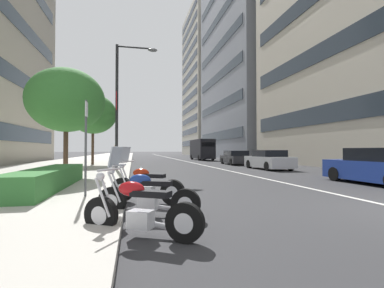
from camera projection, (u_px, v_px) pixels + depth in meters
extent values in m
cube|color=#B2ADA3|center=(91.00, 161.00, 32.89)|extent=(160.00, 9.40, 0.15)
cube|color=silver|center=(177.00, 159.00, 40.10)|extent=(110.00, 0.16, 0.01)
cylinder|color=black|center=(101.00, 215.00, 4.62)|extent=(0.42, 0.58, 0.61)
cylinder|color=silver|center=(101.00, 215.00, 4.62)|extent=(0.27, 0.33, 0.30)
cylinder|color=black|center=(185.00, 223.00, 4.12)|extent=(0.42, 0.58, 0.61)
cylinder|color=silver|center=(185.00, 223.00, 4.12)|extent=(0.27, 0.33, 0.30)
cube|color=silver|center=(141.00, 219.00, 4.37)|extent=(0.42, 0.46, 0.28)
cube|color=black|center=(151.00, 194.00, 4.32)|extent=(0.52, 0.66, 0.10)
ellipsoid|color=#AD1116|center=(131.00, 189.00, 4.43)|extent=(0.44, 0.52, 0.24)
cylinder|color=silver|center=(102.00, 197.00, 4.53)|extent=(0.20, 0.29, 0.64)
cylinder|color=silver|center=(108.00, 196.00, 4.66)|extent=(0.20, 0.29, 0.64)
cylinder|color=silver|center=(109.00, 170.00, 4.58)|extent=(0.53, 0.34, 0.04)
sphere|color=silver|center=(100.00, 176.00, 4.64)|extent=(0.14, 0.14, 0.14)
cylinder|color=silver|center=(160.00, 225.00, 4.40)|extent=(0.43, 0.63, 0.16)
cylinder|color=black|center=(112.00, 201.00, 5.84)|extent=(0.35, 0.61, 0.61)
cylinder|color=silver|center=(112.00, 201.00, 5.84)|extent=(0.24, 0.33, 0.30)
cylinder|color=black|center=(186.00, 204.00, 5.53)|extent=(0.35, 0.61, 0.61)
cylinder|color=silver|center=(186.00, 204.00, 5.53)|extent=(0.24, 0.33, 0.30)
cube|color=silver|center=(148.00, 203.00, 5.69)|extent=(0.39, 0.45, 0.28)
cube|color=black|center=(156.00, 183.00, 5.66)|extent=(0.45, 0.67, 0.10)
ellipsoid|color=navy|center=(140.00, 180.00, 5.73)|extent=(0.40, 0.52, 0.24)
cylinder|color=silver|center=(114.00, 187.00, 5.77)|extent=(0.17, 0.31, 0.64)
cylinder|color=silver|center=(117.00, 186.00, 5.90)|extent=(0.17, 0.31, 0.64)
cylinder|color=silver|center=(119.00, 165.00, 5.83)|extent=(0.57, 0.27, 0.04)
sphere|color=silver|center=(111.00, 171.00, 5.86)|extent=(0.14, 0.14, 0.14)
cube|color=#B2BCC6|center=(115.00, 157.00, 5.85)|extent=(0.45, 0.28, 0.44)
cylinder|color=silver|center=(163.00, 208.00, 5.77)|extent=(0.35, 0.67, 0.16)
cylinder|color=black|center=(122.00, 190.00, 7.40)|extent=(0.43, 0.61, 0.64)
cylinder|color=silver|center=(122.00, 190.00, 7.40)|extent=(0.28, 0.34, 0.32)
cylinder|color=black|center=(173.00, 192.00, 6.94)|extent=(0.43, 0.61, 0.64)
cylinder|color=silver|center=(173.00, 192.00, 6.94)|extent=(0.28, 0.34, 0.32)
cube|color=silver|center=(147.00, 192.00, 7.17)|extent=(0.42, 0.46, 0.28)
cube|color=black|center=(153.00, 176.00, 7.12)|extent=(0.52, 0.66, 0.10)
ellipsoid|color=#991E0A|center=(141.00, 173.00, 7.24)|extent=(0.44, 0.52, 0.24)
cylinder|color=silver|center=(124.00, 179.00, 7.32)|extent=(0.20, 0.29, 0.64)
cylinder|color=silver|center=(127.00, 178.00, 7.45)|extent=(0.20, 0.29, 0.64)
cylinder|color=silver|center=(128.00, 161.00, 7.37)|extent=(0.53, 0.34, 0.04)
sphere|color=silver|center=(122.00, 166.00, 7.42)|extent=(0.14, 0.14, 0.14)
cube|color=#B2BCC6|center=(125.00, 155.00, 7.41)|extent=(0.44, 0.33, 0.44)
cylinder|color=silver|center=(159.00, 196.00, 7.21)|extent=(0.43, 0.64, 0.16)
cube|color=navy|center=(378.00, 171.00, 11.14)|extent=(4.27, 1.87, 0.79)
cube|color=black|center=(380.00, 154.00, 11.05)|extent=(2.05, 1.71, 0.53)
cylinder|color=black|center=(335.00, 174.00, 12.32)|extent=(0.62, 0.22, 0.62)
cylinder|color=black|center=(366.00, 173.00, 12.68)|extent=(0.62, 0.22, 0.62)
cube|color=#B7B7BC|center=(269.00, 162.00, 19.76)|extent=(4.30, 1.96, 0.76)
cube|color=black|center=(269.00, 153.00, 19.69)|extent=(2.09, 1.76, 0.46)
cylinder|color=black|center=(249.00, 164.00, 20.93)|extent=(0.62, 0.23, 0.62)
cylinder|color=black|center=(270.00, 164.00, 21.32)|extent=(0.62, 0.23, 0.62)
cylinder|color=black|center=(267.00, 166.00, 18.19)|extent=(0.62, 0.23, 0.62)
cylinder|color=black|center=(291.00, 166.00, 18.58)|extent=(0.62, 0.23, 0.62)
cube|color=black|center=(235.00, 159.00, 26.17)|extent=(4.60, 2.08, 0.68)
cube|color=black|center=(236.00, 153.00, 26.06)|extent=(2.52, 1.83, 0.48)
cylinder|color=black|center=(223.00, 161.00, 27.50)|extent=(0.63, 0.25, 0.62)
cylinder|color=black|center=(239.00, 161.00, 27.77)|extent=(0.63, 0.25, 0.62)
cylinder|color=black|center=(232.00, 162.00, 24.56)|extent=(0.63, 0.25, 0.62)
cylinder|color=black|center=(250.00, 162.00, 24.83)|extent=(0.63, 0.25, 0.62)
cube|color=black|center=(202.00, 149.00, 37.81)|extent=(5.86, 2.22, 2.58)
cube|color=black|center=(208.00, 144.00, 35.02)|extent=(0.09, 1.72, 0.56)
cylinder|color=black|center=(192.00, 157.00, 39.48)|extent=(0.73, 0.28, 0.72)
cylinder|color=black|center=(204.00, 157.00, 39.92)|extent=(0.73, 0.28, 0.72)
cylinder|color=black|center=(199.00, 158.00, 35.65)|extent=(0.73, 0.28, 0.72)
cylinder|color=black|center=(213.00, 158.00, 36.09)|extent=(0.73, 0.28, 0.72)
cylinder|color=#47494C|center=(86.00, 148.00, 7.39)|extent=(0.06, 0.06, 2.59)
cube|color=silver|center=(87.00, 109.00, 7.42)|extent=(0.32, 0.02, 0.40)
cylinder|color=#232326|center=(117.00, 107.00, 17.14)|extent=(0.18, 0.18, 7.82)
cylinder|color=#232326|center=(135.00, 48.00, 17.45)|extent=(0.10, 2.21, 0.10)
ellipsoid|color=slate|center=(153.00, 50.00, 17.68)|extent=(0.44, 0.60, 0.20)
cube|color=#B21E23|center=(116.00, 101.00, 16.80)|extent=(0.56, 0.03, 1.10)
cube|color=#B21E23|center=(117.00, 103.00, 17.49)|extent=(0.56, 0.03, 1.10)
cube|color=#337033|center=(48.00, 178.00, 8.90)|extent=(5.93, 1.10, 0.64)
cylinder|color=#473323|center=(66.00, 152.00, 13.36)|extent=(0.22, 0.22, 2.30)
ellipsoid|color=#387A33|center=(66.00, 100.00, 13.41)|extent=(3.63, 3.63, 3.09)
cylinder|color=#473323|center=(93.00, 148.00, 23.28)|extent=(0.22, 0.22, 2.80)
ellipsoid|color=#387A33|center=(93.00, 114.00, 23.34)|extent=(3.91, 3.91, 3.32)
cube|color=#33478C|center=(115.00, 160.00, 22.95)|extent=(0.40, 0.36, 0.84)
cube|color=maroon|center=(116.00, 151.00, 22.96)|extent=(0.48, 0.42, 0.58)
sphere|color=tan|center=(116.00, 146.00, 22.97)|extent=(0.23, 0.23, 0.23)
cube|color=#2D3842|center=(326.00, 114.00, 21.33)|extent=(22.31, 0.08, 1.50)
cube|color=#2D3842|center=(325.00, 49.00, 21.44)|extent=(22.31, 0.08, 1.50)
cube|color=gray|center=(257.00, 25.00, 50.58)|extent=(25.06, 14.96, 48.54)
cube|color=#2D3842|center=(218.00, 136.00, 48.58)|extent=(22.56, 0.08, 1.50)
cube|color=#2D3842|center=(218.00, 106.00, 48.69)|extent=(22.56, 0.08, 1.50)
cube|color=#2D3842|center=(218.00, 77.00, 48.81)|extent=(22.56, 0.08, 1.50)
cube|color=#2D3842|center=(218.00, 48.00, 48.92)|extent=(22.56, 0.08, 1.50)
cube|color=#2D3842|center=(218.00, 19.00, 49.03)|extent=(22.56, 0.08, 1.50)
cube|color=#B7B2A3|center=(224.00, 84.00, 76.48)|extent=(21.64, 19.92, 39.52)
cube|color=#232D3D|center=(189.00, 143.00, 74.04)|extent=(19.47, 0.08, 1.50)
cube|color=#232D3D|center=(189.00, 132.00, 74.11)|extent=(19.47, 0.08, 1.50)
cube|color=#232D3D|center=(189.00, 120.00, 74.17)|extent=(19.47, 0.08, 1.50)
cube|color=#232D3D|center=(189.00, 109.00, 74.24)|extent=(19.47, 0.08, 1.50)
cube|color=#232D3D|center=(189.00, 97.00, 74.30)|extent=(19.47, 0.08, 1.50)
cube|color=#232D3D|center=(189.00, 86.00, 74.37)|extent=(19.47, 0.08, 1.50)
cube|color=#232D3D|center=(189.00, 75.00, 74.43)|extent=(19.47, 0.08, 1.50)
cube|color=#232D3D|center=(189.00, 63.00, 74.50)|extent=(19.47, 0.08, 1.50)
cube|color=#232D3D|center=(189.00, 52.00, 74.57)|extent=(19.47, 0.08, 1.50)
cube|color=#232D3D|center=(189.00, 41.00, 74.63)|extent=(19.47, 0.08, 1.50)
cube|color=#232D3D|center=(189.00, 29.00, 74.70)|extent=(19.47, 0.08, 1.50)
cube|color=#232D3D|center=(189.00, 18.00, 74.76)|extent=(19.47, 0.08, 1.50)
cube|color=#384756|center=(1.00, 131.00, 22.43)|extent=(28.03, 0.08, 1.50)
cube|color=#384756|center=(2.00, 67.00, 22.54)|extent=(28.03, 0.08, 1.50)
cube|color=#384756|center=(3.00, 4.00, 22.65)|extent=(28.03, 0.08, 1.50)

